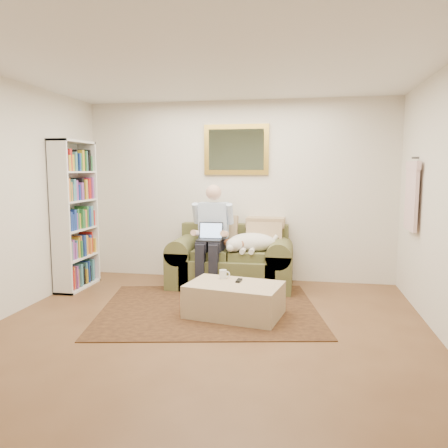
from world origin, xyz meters
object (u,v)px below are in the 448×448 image
(sofa, at_px, (231,266))
(seated_man, at_px, (211,237))
(laptop, at_px, (210,235))
(sleeping_dog, at_px, (252,242))
(bookshelf, at_px, (75,215))
(ottoman, at_px, (234,300))
(coffee_mug, at_px, (223,274))

(sofa, xyz_separation_m, seated_man, (-0.25, -0.15, 0.42))
(laptop, xyz_separation_m, sleeping_dog, (0.55, 0.13, -0.10))
(seated_man, bearing_deg, sofa, 31.45)
(laptop, bearing_deg, bookshelf, -173.01)
(sofa, xyz_separation_m, ottoman, (0.24, -1.24, -0.11))
(sofa, relative_size, coffee_mug, 16.75)
(sleeping_dog, relative_size, coffee_mug, 6.90)
(ottoman, distance_m, coffee_mug, 0.35)
(sleeping_dog, xyz_separation_m, bookshelf, (-2.38, -0.36, 0.36))
(ottoman, bearing_deg, sleeping_dog, 86.88)
(sleeping_dog, relative_size, ottoman, 0.68)
(sofa, xyz_separation_m, bookshelf, (-2.07, -0.44, 0.71))
(ottoman, xyz_separation_m, bookshelf, (-2.31, 0.80, 0.82))
(sofa, bearing_deg, seated_man, -148.55)
(sleeping_dog, bearing_deg, sofa, 164.26)
(seated_man, height_order, coffee_mug, seated_man)
(coffee_mug, bearing_deg, bookshelf, 164.65)
(ottoman, height_order, bookshelf, bookshelf)
(laptop, relative_size, ottoman, 0.32)
(seated_man, relative_size, sleeping_dog, 2.04)
(sleeping_dog, xyz_separation_m, ottoman, (-0.06, -1.15, -0.46))
(sofa, distance_m, laptop, 0.56)
(sleeping_dog, height_order, ottoman, sleeping_dog)
(sofa, bearing_deg, bookshelf, -167.97)
(seated_man, relative_size, ottoman, 1.40)
(seated_man, relative_size, laptop, 4.33)
(laptop, bearing_deg, sofa, 41.02)
(seated_man, height_order, laptop, seated_man)
(sofa, relative_size, bookshelf, 0.84)
(bookshelf, bearing_deg, ottoman, -19.01)
(sleeping_dog, distance_m, bookshelf, 2.43)
(seated_man, bearing_deg, bookshelf, -171.01)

